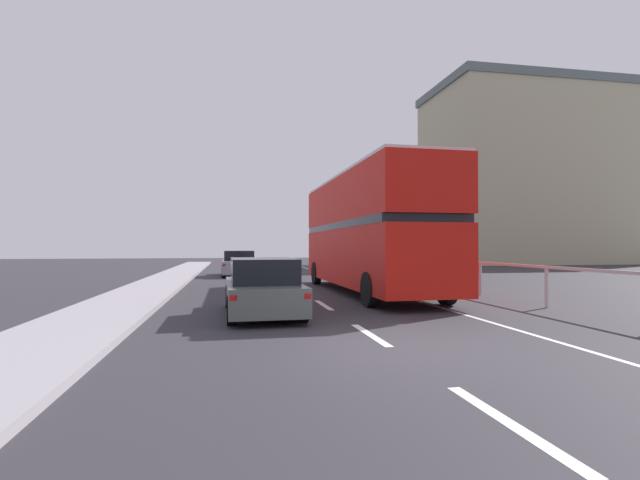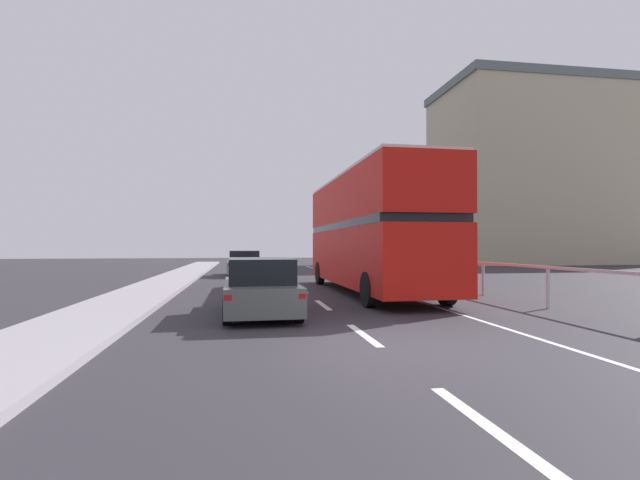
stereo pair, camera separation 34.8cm
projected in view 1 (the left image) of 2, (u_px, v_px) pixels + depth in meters
The scene contains 8 objects.
ground_plane at pixel (386, 348), 8.14m from camera, with size 74.83×120.00×0.10m, color #2C292F.
near_sidewalk_kerb at pixel (26, 355), 7.06m from camera, with size 2.24×80.00×0.14m, color gray.
lane_paint_markings at pixel (358, 293), 16.87m from camera, with size 3.24×46.00×0.01m.
bridge_side_railing at pixel (457, 266), 18.11m from camera, with size 0.10×42.00×1.17m.
distant_building_block at pixel (535, 176), 47.43m from camera, with size 21.06×11.46×17.63m.
double_decker_bus_red at pixel (368, 230), 17.20m from camera, with size 2.69×11.00×4.29m.
hatchback_car_near at pixel (262, 288), 11.64m from camera, with size 1.85×4.25×1.42m.
sedan_car_ahead at pixel (239, 264), 26.82m from camera, with size 1.92×4.61×1.45m.
Camera 1 is at (-2.67, -7.80, 1.73)m, focal length 26.17 mm.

